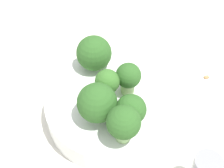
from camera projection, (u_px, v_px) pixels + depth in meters
The scene contains 9 objects.
ground_plane at pixel (112, 114), 0.48m from camera, with size 3.00×3.00×0.00m, color silver.
bowl at pixel (112, 106), 0.46m from camera, with size 0.19×0.19×0.04m, color white.
broccoli_floret_0 at pixel (128, 77), 0.43m from camera, with size 0.04×0.04×0.05m.
broccoli_floret_1 at pixel (125, 123), 0.38m from camera, with size 0.04×0.04×0.06m.
broccoli_floret_2 at pixel (94, 54), 0.46m from camera, with size 0.05×0.05×0.05m.
broccoli_floret_3 at pixel (131, 110), 0.40m from camera, with size 0.04×0.04×0.05m.
broccoli_floret_4 at pixel (97, 103), 0.40m from camera, with size 0.05×0.05×0.06m.
broccoli_floret_5 at pixel (107, 84), 0.42m from camera, with size 0.03×0.03×0.05m.
almond_crumb_2 at pixel (207, 77), 0.52m from camera, with size 0.01×0.01×0.01m, color #AD7F4C.
Camera 1 is at (0.06, 0.26, 0.40)m, focal length 50.00 mm.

